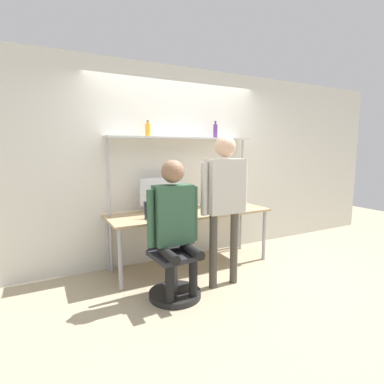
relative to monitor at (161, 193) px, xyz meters
name	(u,v)px	position (x,y,z in m)	size (l,w,h in m)	color
ground_plane	(204,275)	(0.32, -0.61, -1.00)	(12.00, 12.00, 0.00)	tan
wall_back	(177,165)	(0.32, 0.18, 0.35)	(8.00, 0.06, 2.70)	silver
desk	(190,216)	(0.32, -0.22, -0.31)	(2.18, 0.74, 0.74)	tan
shelf_unit	(183,153)	(0.32, 0.00, 0.53)	(2.07, 0.28, 1.74)	silver
monitor	(161,193)	(0.00, 0.00, 0.00)	(0.62, 0.20, 0.46)	#B7B7BC
laptop	(158,214)	(-0.20, -0.39, -0.19)	(0.32, 0.21, 0.21)	#333338
cell_phone	(178,216)	(0.06, -0.39, -0.25)	(0.07, 0.15, 0.01)	#264C8C
office_chair	(173,269)	(-0.24, -0.91, -0.70)	(0.56, 0.56, 0.94)	black
person_seated	(174,217)	(-0.24, -0.95, -0.12)	(0.57, 0.48, 1.47)	black
person_standing	(225,191)	(0.39, -0.95, 0.11)	(0.61, 0.23, 1.72)	#4C473D
bottle_purple	(215,131)	(0.85, 0.00, 0.84)	(0.06, 0.06, 0.24)	#593372
bottle_amber	(148,130)	(-0.17, 0.00, 0.83)	(0.07, 0.07, 0.20)	gold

